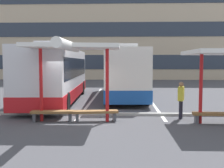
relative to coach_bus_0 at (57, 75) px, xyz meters
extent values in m
plane|color=#47474C|center=(2.11, -4.86, -1.68)|extent=(160.00, 160.00, 0.00)
cube|color=#C6B293|center=(2.11, 28.60, 7.22)|extent=(38.14, 14.48, 17.80)
cube|color=#2D3847|center=(2.11, 21.33, 0.77)|extent=(35.09, 0.08, 1.96)
cube|color=#2D3847|center=(2.11, 21.33, 5.22)|extent=(35.09, 0.08, 1.96)
cube|color=silver|center=(0.00, 0.00, 0.08)|extent=(2.99, 11.06, 2.96)
cube|color=red|center=(0.00, 0.00, -1.06)|extent=(3.04, 11.10, 0.68)
cube|color=black|center=(0.00, 0.00, 0.45)|extent=(2.98, 10.18, 1.12)
cube|color=black|center=(-0.24, 5.44, 0.43)|extent=(2.21, 0.18, 1.78)
cube|color=silver|center=(0.06, -1.37, 1.74)|extent=(1.60, 2.26, 0.36)
cylinder|color=black|center=(-1.33, 3.82, -1.18)|extent=(0.34, 1.01, 1.00)
cylinder|color=black|center=(0.98, 3.92, -1.18)|extent=(0.34, 1.01, 1.00)
cylinder|color=black|center=(-0.98, -3.93, -1.18)|extent=(0.34, 1.01, 1.00)
cylinder|color=black|center=(1.33, -3.82, -1.18)|extent=(0.34, 1.01, 1.00)
cube|color=silver|center=(4.16, 2.42, 0.09)|extent=(2.90, 10.82, 2.98)
cube|color=#194C9E|center=(4.16, 2.42, -1.04)|extent=(2.94, 10.86, 0.72)
cube|color=black|center=(4.16, 2.42, 0.52)|extent=(2.89, 9.96, 1.00)
cube|color=black|center=(3.96, 7.75, 0.44)|extent=(2.20, 0.16, 1.79)
cube|color=silver|center=(4.21, 1.07, 1.75)|extent=(1.58, 2.25, 0.36)
cylinder|color=black|center=(2.88, 6.14, -1.18)|extent=(0.34, 1.01, 1.00)
cylinder|color=black|center=(5.17, 6.22, -1.18)|extent=(0.34, 1.01, 1.00)
cylinder|color=black|center=(3.16, -1.39, -1.18)|extent=(0.34, 1.01, 1.00)
cylinder|color=black|center=(5.45, -1.31, -1.18)|extent=(0.34, 1.01, 1.00)
cube|color=white|center=(-1.66, 1.24, -1.67)|extent=(0.16, 14.00, 0.01)
cube|color=white|center=(2.11, 1.24, -1.67)|extent=(0.16, 14.00, 0.01)
cube|color=white|center=(5.88, 1.24, -1.67)|extent=(0.16, 14.00, 0.01)
cylinder|color=red|center=(0.69, -5.78, -0.17)|extent=(0.14, 0.14, 3.02)
cylinder|color=red|center=(3.44, -5.78, -0.17)|extent=(0.14, 0.14, 3.02)
cube|color=white|center=(2.07, -5.78, 1.42)|extent=(3.76, 2.61, 0.20)
cylinder|color=white|center=(2.07, -6.93, 1.39)|extent=(0.36, 3.75, 0.36)
cube|color=brown|center=(1.17, -5.84, -1.28)|extent=(1.79, 0.57, 0.10)
cube|color=#4C4C51|center=(0.44, -5.90, -1.50)|extent=(0.15, 0.35, 0.35)
cube|color=#4C4C51|center=(1.89, -5.78, -1.50)|extent=(0.15, 0.35, 0.35)
cube|color=brown|center=(2.97, -5.73, -1.28)|extent=(1.89, 0.67, 0.10)
cube|color=#4C4C51|center=(2.20, -5.84, -1.50)|extent=(0.16, 0.35, 0.35)
cube|color=#4C4C51|center=(3.74, -5.63, -1.50)|extent=(0.16, 0.35, 0.35)
cylinder|color=red|center=(7.22, -5.94, -0.29)|extent=(0.14, 0.14, 2.78)
cube|color=brown|center=(7.67, -6.05, -1.28)|extent=(1.55, 0.49, 0.10)
cube|color=#4C4C51|center=(7.05, -6.02, -1.50)|extent=(0.14, 0.34, 0.35)
cube|color=#ADADA8|center=(2.11, -4.42, -1.62)|extent=(44.00, 0.24, 0.12)
cylinder|color=black|center=(6.59, -5.16, -1.28)|extent=(0.14, 0.14, 0.80)
cylinder|color=black|center=(6.64, -5.01, -1.28)|extent=(0.14, 0.14, 0.80)
cube|color=gold|center=(6.61, -5.09, -0.58)|extent=(0.37, 0.51, 0.60)
sphere|color=#936B4C|center=(6.61, -5.09, -0.17)|extent=(0.22, 0.22, 0.22)
camera|label=1|loc=(4.06, -17.20, 0.80)|focal=44.75mm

